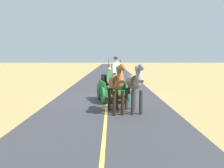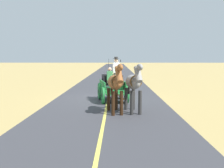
# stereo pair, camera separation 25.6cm
# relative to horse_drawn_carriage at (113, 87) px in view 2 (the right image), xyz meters

# --- Properties ---
(ground_plane) EXTENTS (200.00, 200.00, 0.00)m
(ground_plane) POSITION_rel_horse_drawn_carriage_xyz_m (0.28, -0.68, -0.82)
(ground_plane) COLOR tan
(road_surface) EXTENTS (6.35, 160.00, 0.01)m
(road_surface) POSITION_rel_horse_drawn_carriage_xyz_m (0.28, -0.68, -0.81)
(road_surface) COLOR #38383D
(road_surface) RESTS_ON ground
(road_centre_stripe) EXTENTS (0.12, 160.00, 0.00)m
(road_centre_stripe) POSITION_rel_horse_drawn_carriage_xyz_m (0.28, -0.68, -0.81)
(road_centre_stripe) COLOR #DBCC4C
(road_centre_stripe) RESTS_ON road_surface
(horse_drawn_carriage) EXTENTS (1.84, 4.51, 2.50)m
(horse_drawn_carriage) POSITION_rel_horse_drawn_carriage_xyz_m (0.00, 0.00, 0.00)
(horse_drawn_carriage) COLOR #1E7233
(horse_drawn_carriage) RESTS_ON ground
(horse_near_side) EXTENTS (0.85, 2.15, 2.21)m
(horse_near_side) POSITION_rel_horse_drawn_carriage_xyz_m (-0.96, 2.90, 0.51)
(horse_near_side) COLOR gray
(horse_near_side) RESTS_ON ground
(horse_off_side) EXTENTS (0.87, 2.15, 2.21)m
(horse_off_side) POSITION_rel_horse_drawn_carriage_xyz_m (-0.16, 3.05, 0.51)
(horse_off_side) COLOR brown
(horse_off_side) RESTS_ON ground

